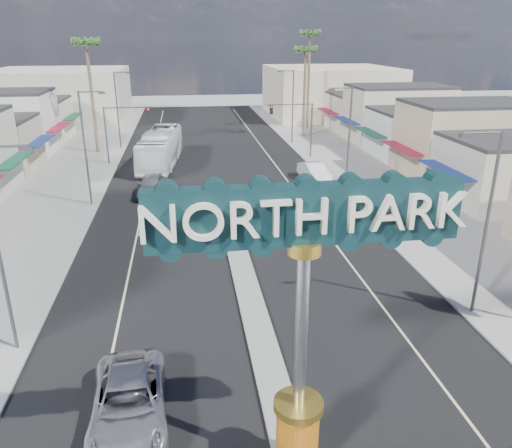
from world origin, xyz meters
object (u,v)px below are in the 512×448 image
object	(u,v)px
palm_right_mid	(306,55)
car_parked_right	(314,172)
streetlight_r_far	(292,103)
traffic_signal_right	(296,120)
streetlight_l_near	(1,242)
streetlight_r_mid	(347,136)
palm_left_far	(87,49)
gateway_sign	(302,304)
streetlight_r_near	(485,216)
palm_right_far	(310,39)
streetlight_l_far	(118,106)
car_parked_left	(151,185)
traffic_signal_left	(123,124)
streetlight_l_mid	(87,143)
suv_left	(129,402)
city_bus	(160,148)

from	to	relation	value
palm_right_mid	car_parked_right	xyz separation A→B (m)	(-4.00, -21.43, -9.78)
streetlight_r_far	traffic_signal_right	bearing A→B (deg)	-98.86
streetlight_l_near	streetlight_r_mid	world-z (taller)	same
palm_left_far	car_parked_right	xyz separation A→B (m)	(22.00, -15.43, -10.67)
gateway_sign	streetlight_r_mid	bearing A→B (deg)	69.58
gateway_sign	streetlight_l_near	bearing A→B (deg)	142.45
streetlight_r_near	streetlight_r_far	world-z (taller)	same
palm_right_far	car_parked_right	distance (m)	30.36
streetlight_l_far	car_parked_right	size ratio (longest dim) A/B	1.79
streetlight_r_near	gateway_sign	bearing A→B (deg)	-142.45
streetlight_l_near	car_parked_right	bearing A→B (deg)	51.66
streetlight_l_far	streetlight_r_near	bearing A→B (deg)	-63.58
streetlight_l_near	streetlight_r_near	xyz separation A→B (m)	(20.87, 0.00, 0.00)
streetlight_r_mid	streetlight_r_far	xyz separation A→B (m)	(0.00, 22.00, 0.00)
streetlight_l_far	traffic_signal_right	bearing A→B (deg)	-22.20
palm_right_mid	car_parked_left	world-z (taller)	palm_right_mid
traffic_signal_right	car_parked_left	xyz separation A→B (m)	(-15.11, -11.85, -3.39)
gateway_sign	traffic_signal_right	distance (m)	43.04
traffic_signal_left	streetlight_r_mid	world-z (taller)	streetlight_r_mid
streetlight_l_mid	streetlight_l_far	world-z (taller)	same
traffic_signal_right	car_parked_left	size ratio (longest dim) A/B	1.16
streetlight_l_far	streetlight_r_far	distance (m)	20.87
traffic_signal_right	streetlight_r_mid	size ratio (longest dim) A/B	0.67
streetlight_l_near	streetlight_l_far	size ratio (longest dim) A/B	1.00
streetlight_r_far	palm_left_far	xyz separation A→B (m)	(-23.43, -2.00, 6.43)
streetlight_l_near	streetlight_l_mid	world-z (taller)	same
gateway_sign	traffic_signal_left	xyz separation A→B (m)	(-9.18, 42.02, -1.65)
traffic_signal_left	palm_right_far	distance (m)	31.22
suv_left	city_bus	size ratio (longest dim) A/B	0.43
streetlight_r_near	palm_right_far	distance (m)	52.71
city_bus	streetlight_l_mid	bearing A→B (deg)	-104.51
streetlight_l_mid	car_parked_left	xyz separation A→B (m)	(4.51, 2.14, -4.19)
streetlight_r_near	palm_right_mid	size ratio (longest dim) A/B	0.74
suv_left	car_parked_right	distance (m)	32.92
traffic_signal_left	streetlight_r_near	xyz separation A→B (m)	(19.62, -33.99, 0.79)
streetlight_l_mid	palm_left_far	distance (m)	21.16
city_bus	streetlight_l_far	bearing A→B (deg)	125.26
streetlight_l_near	suv_left	bearing A→B (deg)	-44.85
gateway_sign	palm_right_mid	world-z (taller)	palm_right_mid
streetlight_l_mid	palm_right_mid	bearing A→B (deg)	47.97
city_bus	gateway_sign	bearing A→B (deg)	-75.82
streetlight_r_near	car_parked_left	distance (m)	27.85
streetlight_l_mid	gateway_sign	bearing A→B (deg)	-69.58
streetlight_r_mid	car_parked_left	size ratio (longest dim) A/B	1.74
streetlight_l_far	palm_right_far	bearing A→B (deg)	21.46
streetlight_r_mid	palm_right_far	bearing A→B (deg)	81.88
streetlight_l_near	streetlight_r_far	distance (m)	46.90
streetlight_l_near	city_bus	bearing A→B (deg)	81.40
traffic_signal_left	suv_left	world-z (taller)	traffic_signal_left
streetlight_r_far	car_parked_right	size ratio (longest dim) A/B	1.79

